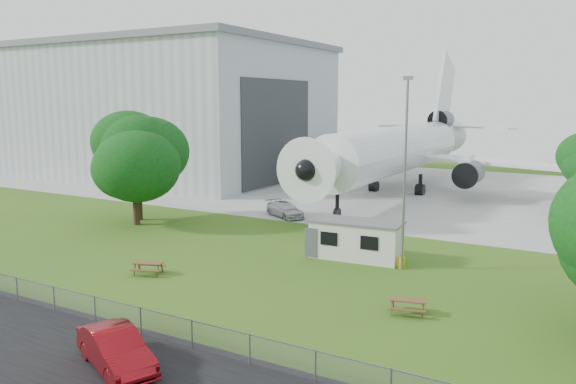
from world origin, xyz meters
The scene contains 14 objects.
ground centered at (0.00, 0.00, 0.00)m, with size 160.00×160.00×0.00m, color #47741B.
asphalt_strip centered at (0.00, -13.00, 0.01)m, with size 120.00×8.00×0.02m, color black.
concrete_apron centered at (0.00, 38.00, 0.01)m, with size 120.00×46.00×0.03m, color #B7B7B2.
hangar centered at (-37.97, 36.00, 9.41)m, with size 43.00×31.00×18.55m.
airliner centered at (-2.00, 35.86, 5.27)m, with size 46.36×47.73×17.69m.
site_cabin centered at (4.66, 7.15, 1.31)m, with size 6.85×3.20×2.62m.
picnic_west centered at (-5.13, -2.57, 0.00)m, with size 1.80×1.50×0.76m, color brown, non-canonical shape.
picnic_east centered at (10.89, -0.97, 0.00)m, with size 1.80×1.50×0.76m, color brown, non-canonical shape.
fence centered at (0.00, -9.50, 0.00)m, with size 58.00×0.04×1.30m, color gray.
lamp_mast centered at (8.20, 6.20, 6.00)m, with size 0.16×0.16×12.00m, color slate.
tree_west_big centered at (-17.31, 9.15, 6.43)m, with size 8.09×8.09×10.49m.
tree_west_small centered at (-16.06, 7.53, 5.24)m, with size 7.32×7.32×8.91m.
car_centre_sedan centered at (2.57, -12.49, 0.81)m, with size 1.71×4.91×1.62m, color maroon.
car_apron_van centered at (-6.48, 16.70, 0.68)m, with size 1.92×4.72×1.37m, color silver.
Camera 1 is at (19.00, -27.40, 10.64)m, focal length 35.00 mm.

